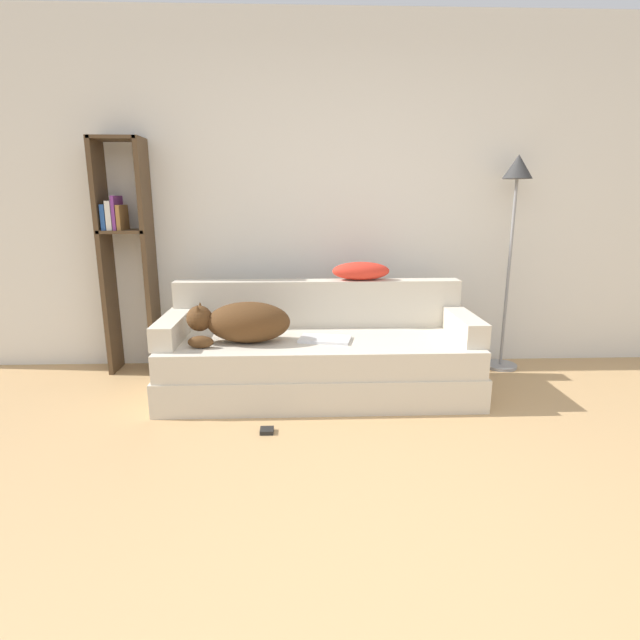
# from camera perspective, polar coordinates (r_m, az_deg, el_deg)

# --- Properties ---
(ground_plane) EXTENTS (20.00, 20.00, 0.00)m
(ground_plane) POSITION_cam_1_polar(r_m,az_deg,el_deg) (2.00, 7.73, -28.87)
(ground_plane) COLOR tan
(wall_back) EXTENTS (7.32, 0.06, 2.70)m
(wall_back) POSITION_cam_1_polar(r_m,az_deg,el_deg) (4.06, 1.97, 13.81)
(wall_back) COLOR silver
(wall_back) RESTS_ON ground_plane
(couch) EXTENTS (2.15, 0.81, 0.41)m
(couch) POSITION_cam_1_polar(r_m,az_deg,el_deg) (3.51, -0.06, -5.30)
(couch) COLOR beige
(couch) RESTS_ON ground_plane
(couch_backrest) EXTENTS (2.11, 0.15, 0.35)m
(couch_backrest) POSITION_cam_1_polar(r_m,az_deg,el_deg) (3.73, -0.25, 1.93)
(couch_backrest) COLOR beige
(couch_backrest) RESTS_ON couch
(couch_arm_left) EXTENTS (0.15, 0.62, 0.16)m
(couch_arm_left) POSITION_cam_1_polar(r_m,az_deg,el_deg) (3.53, -16.53, -0.93)
(couch_arm_left) COLOR beige
(couch_arm_left) RESTS_ON couch
(couch_arm_right) EXTENTS (0.15, 0.62, 0.16)m
(couch_arm_right) POSITION_cam_1_polar(r_m,az_deg,el_deg) (3.60, 16.09, -0.62)
(couch_arm_right) COLOR beige
(couch_arm_right) RESTS_ON couch
(dog) EXTENTS (0.68, 0.30, 0.27)m
(dog) POSITION_cam_1_polar(r_m,az_deg,el_deg) (3.34, -8.88, -0.24)
(dog) COLOR #513319
(dog) RESTS_ON couch
(laptop) EXTENTS (0.38, 0.27, 0.02)m
(laptop) POSITION_cam_1_polar(r_m,az_deg,el_deg) (3.38, 0.57, -2.19)
(laptop) COLOR silver
(laptop) RESTS_ON couch
(throw_pillow) EXTENTS (0.42, 0.19, 0.13)m
(throw_pillow) POSITION_cam_1_polar(r_m,az_deg,el_deg) (3.72, 4.70, 5.60)
(throw_pillow) COLOR red
(throw_pillow) RESTS_ON couch_backrest
(bookshelf) EXTENTS (0.37, 0.26, 1.78)m
(bookshelf) POSITION_cam_1_polar(r_m,az_deg,el_deg) (4.11, -21.34, 7.77)
(bookshelf) COLOR #4C3823
(bookshelf) RESTS_ON ground_plane
(floor_lamp) EXTENTS (0.26, 0.26, 1.66)m
(floor_lamp) POSITION_cam_1_polar(r_m,az_deg,el_deg) (4.15, 21.33, 11.82)
(floor_lamp) COLOR gray
(floor_lamp) RESTS_ON ground_plane
(power_adapter) EXTENTS (0.08, 0.08, 0.02)m
(power_adapter) POSITION_cam_1_polar(r_m,az_deg,el_deg) (3.03, -6.09, -12.46)
(power_adapter) COLOR black
(power_adapter) RESTS_ON ground_plane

